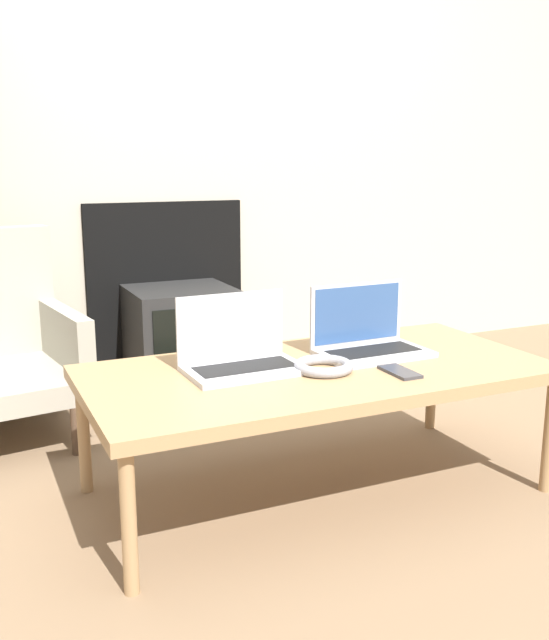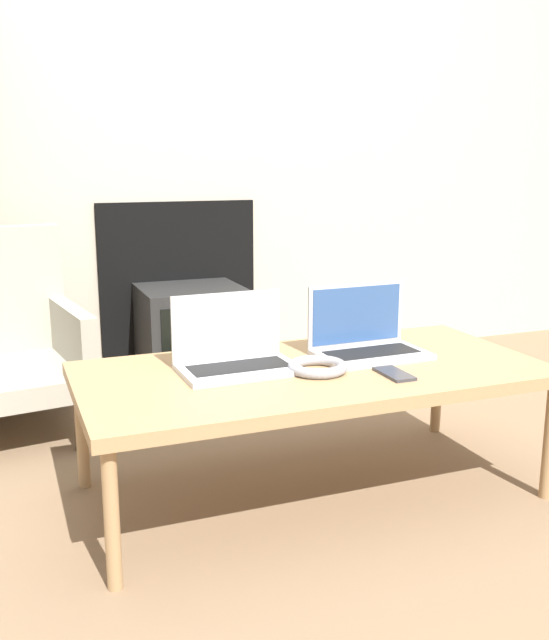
% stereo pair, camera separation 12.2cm
% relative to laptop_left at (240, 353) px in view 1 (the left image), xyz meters
% --- Properties ---
extents(ground_plane, '(14.00, 14.00, 0.00)m').
position_rel_laptop_left_xyz_m(ground_plane, '(0.21, -0.41, -0.43)').
color(ground_plane, '#7A6047').
extents(wall_back, '(7.00, 0.08, 2.60)m').
position_rel_laptop_left_xyz_m(wall_back, '(0.21, 1.35, 0.85)').
color(wall_back, '#B7AD99').
rests_on(wall_back, ground_plane).
extents(table, '(1.33, 0.65, 0.38)m').
position_rel_laptop_left_xyz_m(table, '(0.21, -0.07, -0.08)').
color(table, '#9E7A51').
rests_on(table, ground_plane).
extents(laptop_left, '(0.33, 0.22, 0.21)m').
position_rel_laptop_left_xyz_m(laptop_left, '(0.00, 0.00, 0.00)').
color(laptop_left, '#B2B2B7').
rests_on(laptop_left, table).
extents(laptop_right, '(0.33, 0.22, 0.21)m').
position_rel_laptop_left_xyz_m(laptop_right, '(0.42, 0.00, 0.00)').
color(laptop_right, '#B2B2B7').
rests_on(laptop_right, table).
extents(headphones, '(0.17, 0.17, 0.03)m').
position_rel_laptop_left_xyz_m(headphones, '(0.21, -0.12, -0.03)').
color(headphones, gray).
rests_on(headphones, table).
extents(phone, '(0.06, 0.13, 0.01)m').
position_rel_laptop_left_xyz_m(phone, '(0.39, -0.22, -0.04)').
color(phone, '#333338').
rests_on(phone, table).
extents(tv, '(0.44, 0.41, 0.43)m').
position_rel_laptop_left_xyz_m(tv, '(0.16, 1.10, -0.22)').
color(tv, black).
rests_on(tv, ground_plane).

